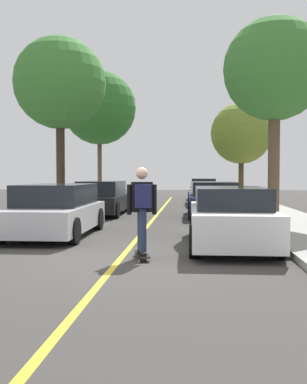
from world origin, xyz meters
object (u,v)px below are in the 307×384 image
(street_tree_right_near, at_px, (241,134))
(skateboard, at_px, (142,254))
(street_tree_left_near, at_px, (99,108))
(skateboarder, at_px, (142,205))
(parked_car_left_near, at_px, (102,198))
(parked_car_right_farthest, at_px, (203,189))
(street_tree_right_nearest, at_px, (275,70))
(parked_car_right_nearest, at_px, (230,217))
(parked_car_right_near, at_px, (213,200))
(parked_car_left_nearest, at_px, (55,210))
(street_tree_left_nearest, at_px, (60,84))
(parked_car_right_far, at_px, (207,194))

(street_tree_right_near, relative_size, skateboard, 5.98)
(street_tree_left_near, xyz_separation_m, skateboarder, (4.39, -17.33, -4.50))
(parked_car_left_near, relative_size, skateboarder, 2.71)
(parked_car_right_farthest, bearing_deg, street_tree_right_nearest, -83.70)
(street_tree_left_near, xyz_separation_m, street_tree_right_nearest, (7.93, -11.56, -0.66))
(skateboard, relative_size, skateboarder, 0.52)
(parked_car_right_farthest, relative_size, skateboarder, 2.57)
(parked_car_left_near, bearing_deg, street_tree_left_near, 102.28)
(parked_car_right_nearest, relative_size, street_tree_right_near, 0.84)
(parked_car_right_near, distance_m, parked_car_right_farthest, 12.51)
(parked_car_left_nearest, relative_size, street_tree_left_nearest, 0.60)
(parked_car_right_nearest, relative_size, street_tree_left_near, 0.58)
(parked_car_right_far, bearing_deg, parked_car_left_nearest, -109.78)
(parked_car_left_nearest, xyz_separation_m, parked_car_left_near, (0.00, 6.30, -0.01))
(parked_car_right_nearest, xyz_separation_m, street_tree_right_nearest, (1.72, 4.11, 4.22))
(street_tree_left_near, bearing_deg, parked_car_right_farthest, 32.95)
(parked_car_left_nearest, xyz_separation_m, street_tree_left_near, (-1.72, 14.21, 4.87))
(street_tree_left_nearest, xyz_separation_m, street_tree_right_nearest, (7.93, -3.64, -0.46))
(parked_car_right_near, bearing_deg, parked_car_right_farthest, 90.00)
(parked_car_right_farthest, bearing_deg, parked_car_right_far, -90.00)
(parked_car_left_nearest, distance_m, street_tree_right_nearest, 7.96)
(parked_car_left_nearest, distance_m, street_tree_left_near, 15.12)
(parked_car_left_near, bearing_deg, street_tree_left_nearest, -179.85)
(parked_car_right_near, xyz_separation_m, street_tree_right_near, (1.72, 5.83, 3.08))
(skateboard, bearing_deg, parked_car_right_nearest, 41.74)
(parked_car_right_near, bearing_deg, parked_car_left_near, 172.75)
(parked_car_right_farthest, bearing_deg, parked_car_left_near, -110.61)
(street_tree_left_near, relative_size, street_tree_right_near, 1.46)
(parked_car_right_nearest, distance_m, skateboarder, 2.50)
(parked_car_right_far, relative_size, skateboard, 5.25)
(parked_car_right_near, height_order, parked_car_right_farthest, parked_car_right_farthest)
(skateboard, bearing_deg, parked_car_right_near, 78.27)
(parked_car_right_nearest, relative_size, parked_car_right_farthest, 1.02)
(parked_car_left_nearest, xyz_separation_m, parked_car_right_nearest, (4.49, -1.45, -0.01))
(skateboard, distance_m, skateboarder, 0.96)
(parked_car_right_near, bearing_deg, street_tree_right_near, 73.55)
(parked_car_left_near, xyz_separation_m, parked_car_right_farthest, (4.49, 11.94, 0.01))
(street_tree_left_near, bearing_deg, street_tree_left_nearest, -90.00)
(street_tree_right_near, bearing_deg, street_tree_right_nearest, -90.00)
(street_tree_right_near, bearing_deg, skateboarder, -103.57)
(parked_car_left_near, relative_size, street_tree_right_nearest, 0.71)
(parked_car_right_nearest, bearing_deg, parked_car_right_far, 90.00)
(parked_car_right_near, bearing_deg, skateboard, -101.73)
(street_tree_left_near, relative_size, street_tree_right_nearest, 1.18)
(parked_car_left_nearest, distance_m, parked_car_right_near, 7.28)
(parked_car_left_near, bearing_deg, parked_car_right_nearest, -59.93)
(skateboard, bearing_deg, street_tree_left_near, 104.21)
(street_tree_left_near, xyz_separation_m, street_tree_right_near, (7.93, -2.65, -1.80))
(street_tree_left_near, height_order, street_tree_right_nearest, street_tree_left_near)
(parked_car_right_far, bearing_deg, parked_car_right_nearest, -90.00)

